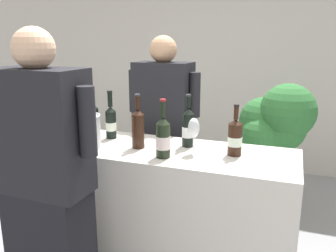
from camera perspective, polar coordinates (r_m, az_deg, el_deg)
wall_back at (r=4.62m, az=9.59°, el=10.63°), size 8.00×0.10×2.80m
counter at (r=2.41m, az=-3.17°, el=-14.86°), size 1.83×0.57×1.00m
wine_bottle_0 at (r=2.20m, az=3.27°, el=-0.19°), size 0.08×0.08×0.33m
wine_bottle_1 at (r=2.07m, az=10.87°, el=-1.82°), size 0.08×0.08×0.30m
wine_bottle_2 at (r=2.66m, az=-16.24°, el=1.79°), size 0.08×0.08×0.35m
wine_bottle_3 at (r=2.41m, az=-9.30°, el=0.72°), size 0.07×0.07×0.33m
wine_bottle_4 at (r=2.17m, az=-4.92°, el=-0.21°), size 0.08×0.08×0.34m
wine_bottle_5 at (r=2.43m, az=-15.32°, el=0.42°), size 0.08×0.08×0.32m
wine_bottle_6 at (r=2.44m, az=-12.04°, el=0.82°), size 0.07×0.07×0.33m
wine_bottle_7 at (r=1.99m, az=-0.81°, el=-1.87°), size 0.08×0.08×0.34m
wine_glass at (r=2.05m, az=4.21°, el=-0.55°), size 0.07×0.07×0.22m
ice_bucket at (r=2.24m, az=-13.85°, el=-0.82°), size 0.24×0.24×0.21m
person_server at (r=2.81m, az=-0.73°, el=-3.32°), size 0.59×0.27×1.69m
person_guest at (r=1.94m, az=-18.99°, el=-12.00°), size 0.62×0.25×1.72m
potted_shrub at (r=3.17m, az=16.69°, el=-1.20°), size 0.65×0.55×1.30m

